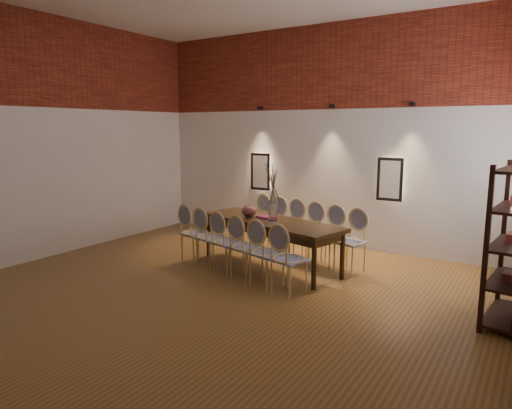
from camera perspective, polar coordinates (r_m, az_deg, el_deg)
The scene contains 28 objects.
floor at distance 5.98m, azimuth -6.42°, elevation -11.85°, with size 7.00×7.00×0.02m, color brown.
wall_back at distance 8.62m, azimuth 8.46°, elevation 8.35°, with size 7.00×0.10×4.00m, color silver.
wall_left at distance 8.29m, azimuth -26.35°, elevation 7.43°, with size 0.10×7.00×4.00m, color silver.
brick_band_back at distance 8.62m, azimuth 8.47°, elevation 16.68°, with size 7.00×0.02×1.50m, color maroon.
brick_band_left at distance 8.30m, azimuth -26.75°, elevation 16.07°, with size 0.02×7.00×1.50m, color maroon.
niche_left at distance 9.18m, azimuth 0.65°, elevation 4.14°, with size 0.36×0.06×0.66m, color #FFEAC6.
niche_right at distance 8.12m, azimuth 16.45°, elevation 3.04°, with size 0.36×0.06×0.66m, color #FFEAC6.
spot_fixture_left at distance 9.12m, azimuth 0.56°, elevation 11.97°, with size 0.08×0.08×0.10m, color black.
spot_fixture_mid at distance 8.43m, azimuth 9.45°, elevation 12.04°, with size 0.08×0.08×0.10m, color black.
spot_fixture_right at distance 7.98m, azimuth 18.93°, elevation 11.81°, with size 0.08×0.08×0.10m, color black.
dining_table at distance 7.20m, azimuth 1.72°, elevation -4.86°, with size 2.48×0.80×0.75m, color #311D0A.
chair_near_a at distance 7.51m, azimuth -7.57°, elevation -3.58°, with size 0.44×0.44×0.94m, color tan, non-canonical shape.
chair_near_b at distance 7.19m, azimuth -5.63°, elevation -4.14°, with size 0.44×0.44×0.94m, color tan, non-canonical shape.
chair_near_c at distance 6.88m, azimuth -3.51°, elevation -4.74°, with size 0.44×0.44×0.94m, color tan, non-canonical shape.
chair_near_d at distance 6.58m, azimuth -1.19°, elevation -5.40°, with size 0.44×0.44×0.94m, color tan, non-canonical shape.
chair_near_e at distance 6.29m, azimuth 1.36°, elevation -6.10°, with size 0.44×0.44×0.94m, color tan, non-canonical shape.
chair_near_f at distance 6.01m, azimuth 4.15°, elevation -6.86°, with size 0.44×0.44×0.94m, color tan, non-canonical shape.
chair_far_a at distance 8.36m, azimuth -0.01°, elevation -2.15°, with size 0.44×0.44×0.94m, color tan, non-canonical shape.
chair_far_b at distance 8.07m, azimuth 2.00°, elevation -2.58°, with size 0.44×0.44×0.94m, color tan, non-canonical shape.
chair_far_c at distance 7.79m, azimuth 4.17°, elevation -3.04°, with size 0.44×0.44×0.94m, color tan, non-canonical shape.
chair_far_d at distance 7.53m, azimuth 6.50°, elevation -3.53°, with size 0.44×0.44×0.94m, color tan, non-canonical shape.
chair_far_e at distance 7.28m, azimuth 8.99°, elevation -4.05°, with size 0.44×0.44×0.94m, color tan, non-canonical shape.
chair_far_f at distance 7.04m, azimuth 11.66°, elevation -4.59°, with size 0.44×0.44×0.94m, color tan, non-canonical shape.
vase at distance 7.04m, azimuth 2.13°, elevation -0.81°, with size 0.14×0.14×0.30m, color silver.
dried_branches at distance 6.97m, azimuth 2.15°, elevation 2.83°, with size 0.50×0.50×0.70m, color #4E3E2D, non-canonical shape.
bowl at distance 7.36m, azimuth -0.88°, elevation -0.82°, with size 0.24×0.24×0.18m, color brown.
book at distance 7.26m, azimuth 1.20°, elevation -1.57°, with size 0.26×0.18×0.03m, color maroon.
shelving_rack at distance 5.76m, azimuth 29.30°, elevation -4.39°, with size 0.38×1.00×1.80m, color black, non-canonical shape.
Camera 1 is at (3.53, -4.31, 2.17)m, focal length 32.00 mm.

